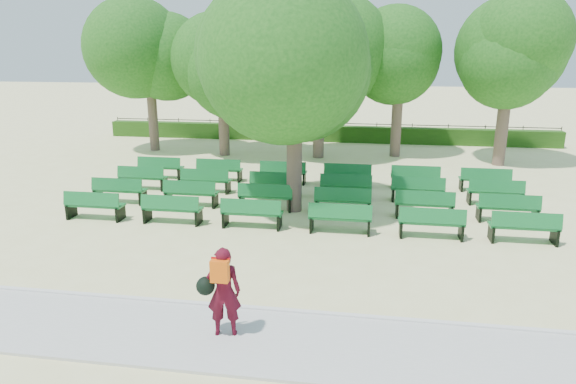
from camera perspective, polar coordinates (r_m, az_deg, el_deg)
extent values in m
plane|color=beige|center=(16.65, -0.38, -2.68)|extent=(120.00, 120.00, 0.00)
cube|color=#B9B9B4|center=(10.06, -7.61, -15.78)|extent=(30.00, 2.20, 0.06)
cube|color=silver|center=(11.00, -5.88, -12.63)|extent=(30.00, 0.12, 0.10)
cube|color=#234B13|center=(30.08, 4.04, 6.51)|extent=(26.00, 0.70, 0.90)
cube|color=#12672C|center=(17.85, 2.08, 0.13)|extent=(1.87, 0.61, 0.06)
cube|color=#12672C|center=(17.57, 2.01, 0.74)|extent=(1.85, 0.24, 0.43)
cylinder|color=brown|center=(16.81, 0.70, 3.16)|extent=(0.51, 0.51, 3.20)
ellipsoid|color=#225F19|center=(16.42, 0.74, 13.30)|extent=(4.95, 4.95, 4.45)
imported|color=#470A17|center=(9.70, -7.15, -10.92)|extent=(0.71, 0.54, 1.74)
cube|color=#EC570C|center=(9.32, -7.60, -8.71)|extent=(0.33, 0.16, 0.41)
sphere|color=black|center=(9.69, -9.15, -10.27)|extent=(0.35, 0.35, 0.35)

